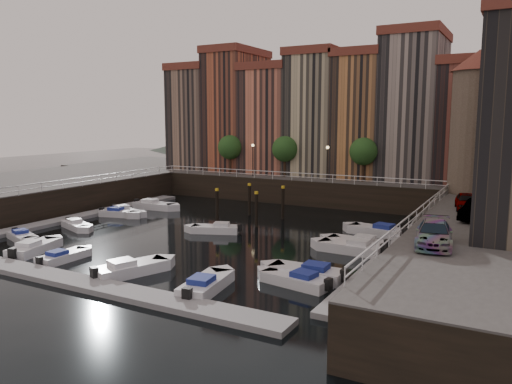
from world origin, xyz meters
The scene contains 32 objects.
ground centered at (0.00, 0.00, 0.00)m, with size 200.00×200.00×0.00m, color black.
quay_far centered at (0.00, 26.00, 1.50)m, with size 80.00×20.00×3.00m, color black.
quay_left centered at (-28.00, -2.00, 1.50)m, with size 20.00×36.00×3.00m, color black.
dock_left centered at (-16.20, -1.00, 0.17)m, with size 2.00×28.00×0.35m, color gray.
dock_right centered at (16.20, -1.00, 0.17)m, with size 2.00×28.00×0.35m, color gray.
dock_near centered at (0.00, -17.00, 0.17)m, with size 30.00×2.00×0.35m, color gray.
mountains centered at (1.72, 110.00, 7.92)m, with size 145.00×100.00×18.00m.
far_terrace centered at (3.31, 23.50, 10.95)m, with size 48.70×10.30×17.50m.
corner_tower centered at (20.00, 14.50, 10.19)m, with size 5.20×5.20×13.80m.
promenade_trees centered at (-1.33, 18.20, 6.58)m, with size 21.20×3.20×5.20m.
street_lamps centered at (-1.00, 17.20, 5.90)m, with size 10.36×0.36×4.18m.
railings centered at (0.00, 4.88, 3.79)m, with size 36.08×34.04×0.52m.
gangway centered at (17.10, 10.00, 1.92)m, with size 2.78×8.32×3.73m.
mooring_pilings centered at (0.30, 5.53, 1.65)m, with size 5.36×5.30×3.78m.
boat_left_0 centered at (-12.96, -11.10, 0.32)m, with size 4.19×2.69×0.94m.
boat_left_1 centered at (-12.48, -5.65, 0.32)m, with size 4.28×2.79×0.96m.
boat_left_2 centered at (-13.18, 0.84, 0.36)m, with size 4.75×2.73×1.06m.
boat_left_3 centered at (-13.36, 1.62, 0.37)m, with size 4.93×3.06×1.11m.
boat_left_4 centered at (-12.92, 6.07, 0.41)m, with size 5.32×2.25×1.21m.
boat_right_0 centered at (12.53, -10.59, 0.37)m, with size 4.85×2.47×1.09m.
boat_right_1 centered at (12.60, -9.03, 0.40)m, with size 5.18×1.93×1.19m.
boat_right_2 centered at (13.12, -1.45, 0.40)m, with size 5.26×2.08×1.20m.
boat_right_3 centered at (13.10, 0.25, 0.39)m, with size 5.03×2.03×1.15m.
boat_right_4 centered at (13.35, 5.31, 0.41)m, with size 5.36×2.71×1.20m.
boat_near_0 centered at (-8.57, -13.35, 0.38)m, with size 2.94×5.09×1.14m.
boat_near_1 centered at (-4.79, -13.83, 0.32)m, with size 1.54×4.15×0.95m.
boat_near_2 centered at (1.79, -13.91, 0.40)m, with size 3.52×5.31×1.20m.
boat_near_3 centered at (8.05, -14.15, 0.38)m, with size 2.47×5.08×1.14m.
car_a centered at (20.55, 4.51, 3.68)m, with size 1.60×3.99×1.36m, color gray.
car_b centered at (21.79, 0.44, 3.74)m, with size 1.57×4.49×1.48m, color gray.
car_c centered at (20.20, -8.78, 3.71)m, with size 1.99×4.88×1.42m, color gray.
boat_extra_580 centered at (0.11, -0.71, 0.35)m, with size 4.60×3.10×1.04m.
Camera 1 is at (24.57, -38.11, 10.31)m, focal length 35.00 mm.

